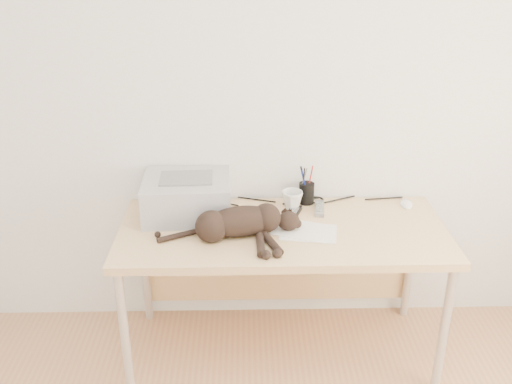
{
  "coord_description": "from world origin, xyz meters",
  "views": [
    {
      "loc": [
        -0.18,
        -1.07,
        2.05
      ],
      "look_at": [
        -0.13,
        1.34,
        0.96
      ],
      "focal_mm": 40.0,
      "sensor_mm": 36.0,
      "label": 1
    }
  ],
  "objects_px": {
    "desk": "(281,243)",
    "cat": "(237,224)",
    "mouse": "(407,202)",
    "pen_cup": "(306,193)",
    "mug": "(292,200)",
    "printer": "(187,196)"
  },
  "relations": [
    {
      "from": "desk",
      "to": "cat",
      "type": "xyz_separation_m",
      "value": [
        -0.22,
        -0.16,
        0.2
      ]
    },
    {
      "from": "mouse",
      "to": "cat",
      "type": "bearing_deg",
      "value": -151.15
    },
    {
      "from": "mouse",
      "to": "pen_cup",
      "type": "bearing_deg",
      "value": -175.6
    },
    {
      "from": "desk",
      "to": "mug",
      "type": "relative_size",
      "value": 14.76
    },
    {
      "from": "mug",
      "to": "pen_cup",
      "type": "xyz_separation_m",
      "value": [
        0.08,
        0.08,
        0.01
      ]
    },
    {
      "from": "pen_cup",
      "to": "mouse",
      "type": "distance_m",
      "value": 0.53
    },
    {
      "from": "desk",
      "to": "pen_cup",
      "type": "relative_size",
      "value": 7.63
    },
    {
      "from": "pen_cup",
      "to": "mouse",
      "type": "relative_size",
      "value": 1.88
    },
    {
      "from": "cat",
      "to": "mouse",
      "type": "relative_size",
      "value": 6.22
    },
    {
      "from": "mug",
      "to": "mouse",
      "type": "xyz_separation_m",
      "value": [
        0.61,
        0.04,
        -0.03
      ]
    },
    {
      "from": "desk",
      "to": "pen_cup",
      "type": "xyz_separation_m",
      "value": [
        0.14,
        0.2,
        0.19
      ]
    },
    {
      "from": "desk",
      "to": "cat",
      "type": "height_order",
      "value": "cat"
    },
    {
      "from": "desk",
      "to": "mouse",
      "type": "distance_m",
      "value": 0.71
    },
    {
      "from": "desk",
      "to": "printer",
      "type": "bearing_deg",
      "value": 170.03
    },
    {
      "from": "cat",
      "to": "pen_cup",
      "type": "distance_m",
      "value": 0.52
    },
    {
      "from": "desk",
      "to": "cat",
      "type": "distance_m",
      "value": 0.34
    },
    {
      "from": "cat",
      "to": "pen_cup",
      "type": "xyz_separation_m",
      "value": [
        0.36,
        0.37,
        -0.01
      ]
    },
    {
      "from": "desk",
      "to": "mug",
      "type": "distance_m",
      "value": 0.23
    },
    {
      "from": "mug",
      "to": "pen_cup",
      "type": "distance_m",
      "value": 0.11
    },
    {
      "from": "mug",
      "to": "pen_cup",
      "type": "bearing_deg",
      "value": 43.06
    },
    {
      "from": "desk",
      "to": "mouse",
      "type": "relative_size",
      "value": 14.36
    },
    {
      "from": "printer",
      "to": "mouse",
      "type": "bearing_deg",
      "value": 3.91
    }
  ]
}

